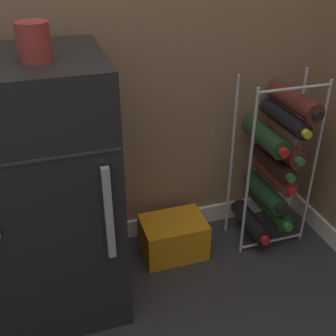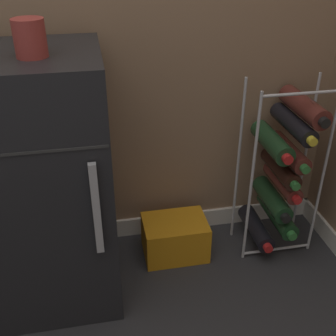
# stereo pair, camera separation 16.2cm
# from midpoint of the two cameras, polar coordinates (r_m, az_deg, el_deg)

# --- Properties ---
(mini_fridge) EXTENTS (0.54, 0.48, 0.96)m
(mini_fridge) POSITION_cam_midpoint_polar(r_m,az_deg,el_deg) (1.55, -20.30, -3.68)
(mini_fridge) COLOR black
(mini_fridge) RESTS_ON ground_plane
(wine_rack) EXTENTS (0.33, 0.32, 0.78)m
(wine_rack) POSITION_cam_midpoint_polar(r_m,az_deg,el_deg) (1.86, 11.65, 0.46)
(wine_rack) COLOR #B2B2B7
(wine_rack) RESTS_ON ground_plane
(soda_box) EXTENTS (0.28, 0.20, 0.17)m
(soda_box) POSITION_cam_midpoint_polar(r_m,az_deg,el_deg) (1.89, -1.75, -9.41)
(soda_box) COLOR orange
(soda_box) RESTS_ON ground_plane
(fridge_top_cup) EXTENTS (0.09, 0.09, 0.11)m
(fridge_top_cup) POSITION_cam_midpoint_polar(r_m,az_deg,el_deg) (1.28, -21.32, 15.60)
(fridge_top_cup) COLOR maroon
(fridge_top_cup) RESTS_ON mini_fridge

